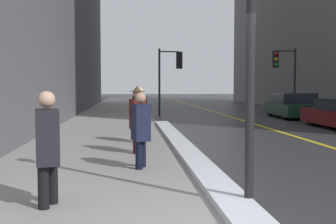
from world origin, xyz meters
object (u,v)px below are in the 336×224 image
object	(u,v)px
pedestrian_in_glasses	(47,143)
pedestrian_in_fedora	(137,117)
traffic_light_far	(283,67)
parked_car_dark_green	(293,106)
traffic_light_near	(172,68)
pedestrian_nearside	(141,127)
pedestrian_with_shoulder_bag	(140,112)

from	to	relation	value
pedestrian_in_glasses	pedestrian_in_fedora	xyz separation A→B (m)	(1.24, 4.31, 0.02)
traffic_light_far	parked_car_dark_green	distance (m)	2.73
parked_car_dark_green	traffic_light_near	bearing A→B (deg)	72.86
traffic_light_near	pedestrian_in_fedora	xyz separation A→B (m)	(-2.10, -12.70, -1.71)
pedestrian_in_glasses	pedestrian_nearside	world-z (taller)	pedestrian_in_glasses
pedestrian_nearside	pedestrian_in_fedora	world-z (taller)	pedestrian_in_fedora
pedestrian_in_glasses	pedestrian_with_shoulder_bag	xyz separation A→B (m)	(1.34, 6.17, 0.02)
pedestrian_in_glasses	parked_car_dark_green	xyz separation A→B (m)	(9.19, 14.79, -0.25)
traffic_light_near	pedestrian_nearside	xyz separation A→B (m)	(-2.07, -14.56, -1.76)
pedestrian_in_glasses	pedestrian_nearside	size ratio (longest dim) A/B	1.04
pedestrian_in_glasses	pedestrian_with_shoulder_bag	distance (m)	6.31
pedestrian_in_glasses	parked_car_dark_green	distance (m)	17.41
pedestrian_in_glasses	pedestrian_nearside	distance (m)	2.75
pedestrian_in_glasses	pedestrian_nearside	xyz separation A→B (m)	(1.27, 2.44, -0.03)
traffic_light_near	traffic_light_far	world-z (taller)	traffic_light_far
pedestrian_in_glasses	pedestrian_in_fedora	distance (m)	4.48
pedestrian_in_glasses	parked_car_dark_green	size ratio (longest dim) A/B	0.35
pedestrian_nearside	pedestrian_in_fedora	bearing A→B (deg)	168.31
pedestrian_in_glasses	pedestrian_with_shoulder_bag	world-z (taller)	pedestrian_with_shoulder_bag
traffic_light_far	parked_car_dark_green	xyz separation A→B (m)	(-0.13, -1.83, -2.03)
traffic_light_near	pedestrian_nearside	size ratio (longest dim) A/B	2.44
pedestrian_in_fedora	pedestrian_with_shoulder_bag	bearing A→B (deg)	164.25
traffic_light_far	pedestrian_with_shoulder_bag	world-z (taller)	traffic_light_far
traffic_light_near	traffic_light_far	distance (m)	6.00
pedestrian_in_fedora	traffic_light_far	bearing A→B (deg)	134.06
traffic_light_far	parked_car_dark_green	bearing A→B (deg)	85.81
pedestrian_with_shoulder_bag	traffic_light_far	bearing A→B (deg)	129.96
traffic_light_near	traffic_light_far	bearing A→B (deg)	-12.66
traffic_light_far	pedestrian_in_fedora	world-z (taller)	traffic_light_far
traffic_light_near	pedestrian_in_glasses	distance (m)	17.42
pedestrian_nearside	pedestrian_with_shoulder_bag	xyz separation A→B (m)	(0.07, 3.73, 0.05)
traffic_light_far	pedestrian_nearside	world-z (taller)	traffic_light_far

